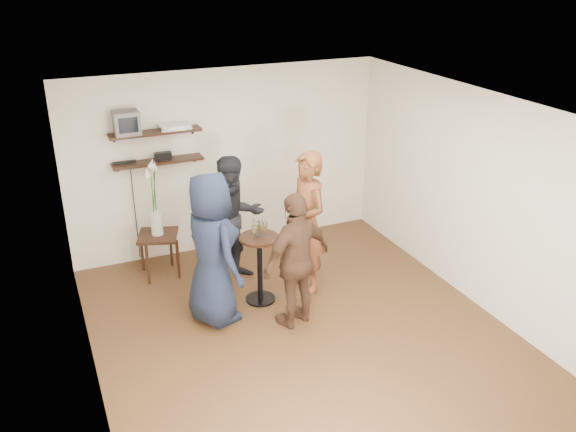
% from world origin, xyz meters
% --- Properties ---
extents(room, '(4.58, 5.08, 2.68)m').
position_xyz_m(room, '(0.00, 0.00, 1.30)').
color(room, '#442816').
rests_on(room, ground).
extents(shelf_upper, '(1.20, 0.25, 0.04)m').
position_xyz_m(shelf_upper, '(-1.00, 2.38, 1.85)').
color(shelf_upper, black).
rests_on(shelf_upper, room).
extents(shelf_lower, '(1.20, 0.25, 0.04)m').
position_xyz_m(shelf_lower, '(-1.00, 2.38, 1.45)').
color(shelf_lower, black).
rests_on(shelf_lower, room).
extents(crt_monitor, '(0.32, 0.30, 0.30)m').
position_xyz_m(crt_monitor, '(-1.36, 2.38, 2.02)').
color(crt_monitor, '#59595B').
rests_on(crt_monitor, shelf_upper).
extents(dvd_deck, '(0.40, 0.24, 0.06)m').
position_xyz_m(dvd_deck, '(-0.74, 2.38, 1.90)').
color(dvd_deck, silver).
rests_on(dvd_deck, shelf_upper).
extents(radio, '(0.22, 0.10, 0.10)m').
position_xyz_m(radio, '(-0.93, 2.38, 1.52)').
color(radio, black).
rests_on(radio, shelf_lower).
extents(power_strip, '(0.30, 0.05, 0.03)m').
position_xyz_m(power_strip, '(-1.43, 2.42, 1.48)').
color(power_strip, black).
rests_on(power_strip, shelf_lower).
extents(side_table, '(0.63, 0.63, 0.59)m').
position_xyz_m(side_table, '(-1.17, 1.96, 0.50)').
color(side_table, black).
rests_on(side_table, room).
extents(vase_lilies, '(0.20, 0.21, 1.07)m').
position_xyz_m(vase_lilies, '(-1.17, 1.96, 0.93)').
color(vase_lilies, silver).
rests_on(vase_lilies, side_table).
extents(drinks_table, '(0.48, 0.48, 0.88)m').
position_xyz_m(drinks_table, '(-0.17, 0.80, 0.56)').
color(drinks_table, black).
rests_on(drinks_table, room).
extents(wine_glass_fl, '(0.06, 0.06, 0.19)m').
position_xyz_m(wine_glass_fl, '(-0.24, 0.77, 1.01)').
color(wine_glass_fl, silver).
rests_on(wine_glass_fl, drinks_table).
extents(wine_glass_fr, '(0.07, 0.07, 0.20)m').
position_xyz_m(wine_glass_fr, '(-0.12, 0.76, 1.01)').
color(wine_glass_fr, silver).
rests_on(wine_glass_fr, drinks_table).
extents(wine_glass_bl, '(0.07, 0.07, 0.21)m').
position_xyz_m(wine_glass_bl, '(-0.19, 0.86, 1.02)').
color(wine_glass_bl, silver).
rests_on(wine_glass_bl, drinks_table).
extents(wine_glass_br, '(0.07, 0.07, 0.20)m').
position_xyz_m(wine_glass_br, '(-0.14, 0.80, 1.01)').
color(wine_glass_br, silver).
rests_on(wine_glass_br, drinks_table).
extents(person_plaid, '(0.50, 0.71, 1.83)m').
position_xyz_m(person_plaid, '(0.48, 0.87, 0.92)').
color(person_plaid, red).
rests_on(person_plaid, room).
extents(person_dark, '(0.90, 0.75, 1.69)m').
position_xyz_m(person_dark, '(-0.26, 1.45, 0.85)').
color(person_dark, black).
rests_on(person_dark, room).
extents(person_navy, '(0.79, 1.01, 1.82)m').
position_xyz_m(person_navy, '(-0.81, 0.63, 0.91)').
color(person_navy, '#161E32').
rests_on(person_navy, room).
extents(person_brown, '(1.03, 0.68, 1.62)m').
position_xyz_m(person_brown, '(0.04, 0.18, 0.81)').
color(person_brown, '#472D1E').
rests_on(person_brown, room).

